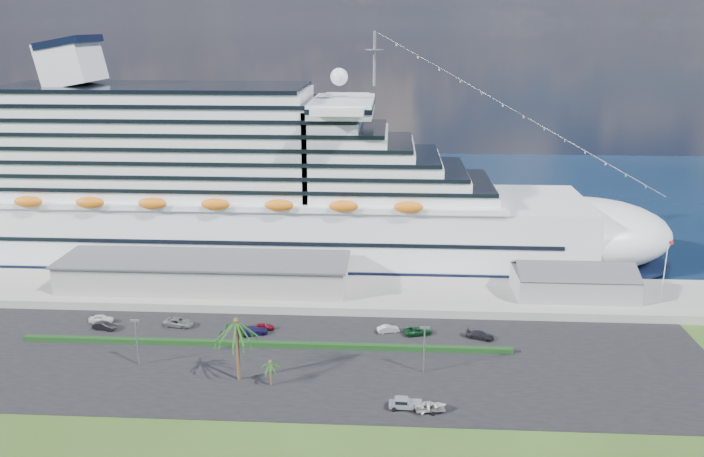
# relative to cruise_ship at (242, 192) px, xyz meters

# --- Properties ---
(ground) EXTENTS (420.00, 420.00, 0.00)m
(ground) POSITION_rel_cruise_ship_xyz_m (21.53, -64.00, -16.69)
(ground) COLOR #2F4717
(ground) RESTS_ON ground
(asphalt_lot) EXTENTS (140.00, 38.00, 0.12)m
(asphalt_lot) POSITION_rel_cruise_ship_xyz_m (21.53, -53.00, -16.63)
(asphalt_lot) COLOR black
(asphalt_lot) RESTS_ON ground
(wharf) EXTENTS (240.00, 20.00, 1.80)m
(wharf) POSITION_rel_cruise_ship_xyz_m (21.53, -24.00, -15.79)
(wharf) COLOR gray
(wharf) RESTS_ON ground
(water) EXTENTS (420.00, 160.00, 0.02)m
(water) POSITION_rel_cruise_ship_xyz_m (21.53, 66.00, -16.68)
(water) COLOR black
(water) RESTS_ON ground
(cruise_ship) EXTENTS (191.00, 38.00, 54.00)m
(cruise_ship) POSITION_rel_cruise_ship_xyz_m (0.00, 0.00, 0.00)
(cruise_ship) COLOR silver
(cruise_ship) RESTS_ON ground
(terminal_building) EXTENTS (61.00, 15.00, 6.30)m
(terminal_building) POSITION_rel_cruise_ship_xyz_m (-3.47, -24.00, -11.68)
(terminal_building) COLOR gray
(terminal_building) RESTS_ON wharf
(port_shed) EXTENTS (24.00, 12.31, 7.37)m
(port_shed) POSITION_rel_cruise_ship_xyz_m (73.53, -24.00, -12.30)
(port_shed) COLOR gray
(port_shed) RESTS_ON wharf
(flagpole) EXTENTS (1.08, 0.16, 12.00)m
(flagpole) POSITION_rel_cruise_ship_xyz_m (91.57, -24.00, -8.43)
(flagpole) COLOR silver
(flagpole) RESTS_ON wharf
(hedge) EXTENTS (88.00, 1.10, 0.90)m
(hedge) POSITION_rel_cruise_ship_xyz_m (13.53, -48.00, -16.12)
(hedge) COLOR black
(hedge) RESTS_ON asphalt_lot
(lamp_post_left) EXTENTS (1.60, 0.35, 8.27)m
(lamp_post_left) POSITION_rel_cruise_ship_xyz_m (-6.47, -56.00, -11.35)
(lamp_post_left) COLOR gray
(lamp_post_left) RESTS_ON asphalt_lot
(lamp_post_right) EXTENTS (1.60, 0.35, 8.27)m
(lamp_post_right) POSITION_rel_cruise_ship_xyz_m (41.53, -56.00, -11.35)
(lamp_post_right) COLOR gray
(lamp_post_right) RESTS_ON asphalt_lot
(palm_tall) EXTENTS (8.82, 8.82, 11.13)m
(palm_tall) POSITION_rel_cruise_ship_xyz_m (11.53, -60.00, -7.49)
(palm_tall) COLOR #47301E
(palm_tall) RESTS_ON ground
(palm_short) EXTENTS (3.53, 3.53, 4.56)m
(palm_short) POSITION_rel_cruise_ship_xyz_m (17.03, -61.50, -13.03)
(palm_short) COLOR #47301E
(palm_short) RESTS_ON ground
(parked_car_0) EXTENTS (4.75, 2.27, 1.57)m
(parked_car_0) POSITION_rel_cruise_ship_xyz_m (-19.82, -39.61, -15.79)
(parked_car_0) COLOR white
(parked_car_0) RESTS_ON asphalt_lot
(parked_car_1) EXTENTS (4.74, 2.52, 1.49)m
(parked_car_1) POSITION_rel_cruise_ship_xyz_m (-17.87, -42.75, -15.83)
(parked_car_1) COLOR black
(parked_car_1) RESTS_ON asphalt_lot
(parked_car_2) EXTENTS (6.02, 3.55, 1.57)m
(parked_car_2) POSITION_rel_cruise_ship_xyz_m (-4.37, -40.39, -15.79)
(parked_car_2) COLOR gray
(parked_car_2) RESTS_ON asphalt_lot
(parked_car_3) EXTENTS (5.88, 3.79, 1.59)m
(parked_car_3) POSITION_rel_cruise_ship_xyz_m (10.56, -43.29, -15.78)
(parked_car_3) COLOR #191449
(parked_car_3) RESTS_ON asphalt_lot
(parked_car_4) EXTENTS (4.36, 2.70, 1.39)m
(parked_car_4) POSITION_rel_cruise_ship_xyz_m (12.08, -41.19, -15.88)
(parked_car_4) COLOR maroon
(parked_car_4) RESTS_ON asphalt_lot
(parked_car_5) EXTENTS (4.33, 2.51, 1.35)m
(parked_car_5) POSITION_rel_cruise_ship_xyz_m (35.60, -40.80, -15.90)
(parked_car_5) COLOR #AAAEB2
(parked_car_5) RESTS_ON asphalt_lot
(parked_car_6) EXTENTS (5.63, 3.63, 1.44)m
(parked_car_6) POSITION_rel_cruise_ship_xyz_m (41.15, -41.41, -15.85)
(parked_car_6) COLOR #0D361A
(parked_car_6) RESTS_ON asphalt_lot
(parked_car_7) EXTENTS (5.47, 3.63, 1.47)m
(parked_car_7) POSITION_rel_cruise_ship_xyz_m (52.40, -42.55, -15.84)
(parked_car_7) COLOR black
(parked_car_7) RESTS_ON asphalt_lot
(pickup_truck) EXTENTS (5.01, 2.00, 1.75)m
(pickup_truck) POSITION_rel_cruise_ship_xyz_m (38.28, -67.38, -15.62)
(pickup_truck) COLOR black
(pickup_truck) RESTS_ON asphalt_lot
(boat_trailer) EXTENTS (5.71, 4.17, 1.59)m
(boat_trailer) POSITION_rel_cruise_ship_xyz_m (42.04, -68.12, -15.52)
(boat_trailer) COLOR gray
(boat_trailer) RESTS_ON asphalt_lot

